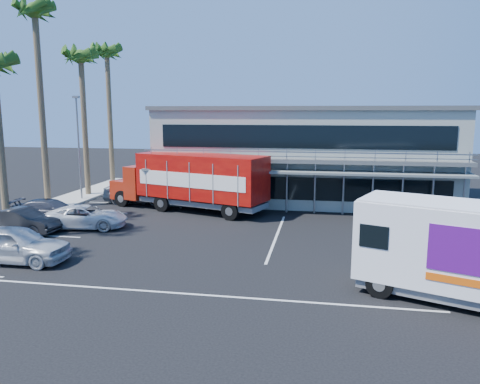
% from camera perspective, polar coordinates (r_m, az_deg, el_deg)
% --- Properties ---
extents(ground, '(120.00, 120.00, 0.00)m').
position_cam_1_polar(ground, '(23.93, -1.06, -7.05)').
color(ground, black).
rests_on(ground, ground).
extents(building, '(22.40, 12.00, 7.30)m').
position_cam_1_polar(building, '(37.56, 7.89, 4.72)').
color(building, '#9FA597').
rests_on(building, ground).
extents(curb_strip, '(3.00, 32.00, 0.16)m').
position_cam_1_polar(curb_strip, '(35.15, -23.76, -2.27)').
color(curb_strip, '#A5A399').
rests_on(curb_strip, ground).
extents(palm_d, '(2.80, 2.80, 14.75)m').
position_cam_1_polar(palm_d, '(36.71, -23.66, 18.23)').
color(palm_d, brown).
rests_on(palm_d, ground).
extents(palm_e, '(2.80, 2.80, 12.25)m').
position_cam_1_polar(palm_e, '(40.46, -18.80, 14.48)').
color(palm_e, brown).
rests_on(palm_e, ground).
extents(palm_f, '(2.80, 2.80, 13.25)m').
position_cam_1_polar(palm_f, '(45.61, -15.89, 15.18)').
color(palm_f, brown).
rests_on(palm_f, ground).
extents(light_pole_far, '(0.50, 0.25, 8.09)m').
position_cam_1_polar(light_pole_far, '(38.38, -19.08, 5.65)').
color(light_pole_far, gray).
rests_on(light_pole_far, ground).
extents(red_truck, '(12.18, 6.38, 4.02)m').
position_cam_1_polar(red_truck, '(32.83, -5.91, 1.50)').
color(red_truck, '#9C1F0C').
rests_on(red_truck, ground).
extents(white_van, '(7.98, 5.21, 3.69)m').
position_cam_1_polar(white_van, '(18.88, 25.78, -6.51)').
color(white_van, white).
rests_on(white_van, ground).
extents(parked_car_a, '(5.07, 2.10, 1.72)m').
position_cam_1_polar(parked_car_a, '(24.18, -25.72, -5.76)').
color(parked_car_a, '#BBBEC2').
rests_on(parked_car_a, ground).
extents(parked_car_b, '(4.41, 1.83, 1.42)m').
position_cam_1_polar(parked_car_b, '(29.77, -24.94, -3.20)').
color(parked_car_b, black).
rests_on(parked_car_b, ground).
extents(parked_car_c, '(5.18, 2.98, 1.36)m').
position_cam_1_polar(parked_car_c, '(29.61, -18.30, -2.89)').
color(parked_car_c, silver).
rests_on(parked_car_c, ground).
extents(parked_car_d, '(5.03, 2.34, 1.42)m').
position_cam_1_polar(parked_car_d, '(32.04, -22.09, -2.12)').
color(parked_car_d, '#2E313E').
rests_on(parked_car_d, ground).
extents(parked_car_e, '(5.01, 2.21, 1.68)m').
position_cam_1_polar(parked_car_e, '(36.58, -12.46, -0.00)').
color(parked_car_e, slate).
rests_on(parked_car_e, ground).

